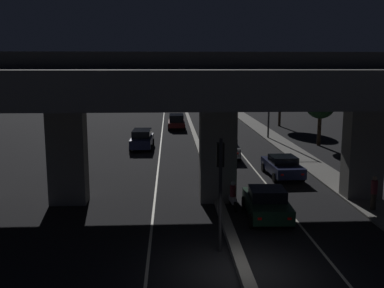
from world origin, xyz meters
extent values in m
plane|color=black|center=(0.00, 0.00, 0.00)|extent=(200.00, 200.00, 0.00)
cube|color=beige|center=(-3.48, 35.00, 0.00)|extent=(0.12, 126.00, 0.00)
cube|color=beige|center=(3.48, 35.00, 0.00)|extent=(0.12, 126.00, 0.00)
cube|color=gray|center=(0.00, 35.00, 0.13)|extent=(0.46, 126.00, 0.27)
cube|color=gray|center=(8.07, 28.00, 0.06)|extent=(2.07, 126.00, 0.13)
cube|color=gray|center=(-8.11, 8.95, 2.75)|extent=(1.96, 1.32, 5.51)
cube|color=gray|center=(8.11, 8.95, 2.75)|extent=(1.96, 1.32, 5.51)
cube|color=gray|center=(0.00, 8.95, 2.75)|extent=(1.96, 1.32, 5.51)
cube|color=gray|center=(0.00, 8.95, 6.36)|extent=(33.28, 11.37, 1.71)
cube|color=#333335|center=(0.00, 8.95, 7.66)|extent=(33.28, 0.40, 0.90)
cylinder|color=black|center=(-0.63, 2.02, 2.31)|extent=(0.14, 0.14, 4.62)
cube|color=black|center=(-0.63, 2.20, 3.94)|extent=(0.30, 0.28, 0.95)
sphere|color=black|center=(-0.63, 2.35, 4.24)|extent=(0.18, 0.18, 0.18)
sphere|color=yellow|center=(-0.63, 2.35, 3.94)|extent=(0.18, 0.18, 0.18)
sphere|color=black|center=(-0.63, 2.35, 3.65)|extent=(0.18, 0.18, 0.18)
cylinder|color=#2D2D30|center=(7.45, 29.92, 3.61)|extent=(0.18, 0.18, 7.22)
cylinder|color=#2D2D30|center=(6.38, 29.92, 7.07)|extent=(2.14, 0.10, 0.10)
ellipsoid|color=#F2B759|center=(5.31, 29.92, 6.97)|extent=(0.56, 0.32, 0.24)
cube|color=black|center=(2.09, 5.86, 0.68)|extent=(2.08, 4.28, 0.67)
cube|color=black|center=(2.09, 5.76, 1.28)|extent=(1.74, 1.75, 0.53)
cylinder|color=black|center=(1.23, 7.29, 0.35)|extent=(0.23, 0.70, 0.69)
cylinder|color=black|center=(3.08, 7.21, 0.35)|extent=(0.23, 0.70, 0.69)
cylinder|color=black|center=(1.11, 4.52, 0.35)|extent=(0.23, 0.70, 0.69)
cylinder|color=black|center=(2.95, 4.44, 0.35)|extent=(0.23, 0.70, 0.69)
cube|color=red|center=(1.34, 3.79, 0.71)|extent=(0.18, 0.04, 0.11)
cube|color=red|center=(2.66, 3.73, 0.71)|extent=(0.18, 0.04, 0.11)
cube|color=#141938|center=(4.96, 14.16, 0.64)|extent=(2.04, 4.51, 0.66)
cube|color=black|center=(4.96, 14.05, 1.21)|extent=(1.72, 1.84, 0.46)
cylinder|color=black|center=(3.98, 15.59, 0.31)|extent=(0.22, 0.63, 0.62)
cylinder|color=black|center=(5.81, 15.66, 0.31)|extent=(0.22, 0.63, 0.62)
cylinder|color=black|center=(4.10, 12.66, 0.31)|extent=(0.22, 0.63, 0.62)
cylinder|color=black|center=(5.93, 12.73, 0.31)|extent=(0.22, 0.63, 0.62)
cube|color=red|center=(4.39, 11.90, 0.68)|extent=(0.18, 0.04, 0.11)
cube|color=red|center=(5.70, 11.96, 0.68)|extent=(0.18, 0.04, 0.11)
cube|color=gray|center=(1.96, 20.71, 0.72)|extent=(1.96, 4.44, 0.76)
cube|color=black|center=(1.96, 20.60, 1.37)|extent=(1.67, 1.80, 0.54)
cylinder|color=black|center=(1.10, 22.18, 0.34)|extent=(0.22, 0.69, 0.68)
cylinder|color=black|center=(2.90, 22.14, 0.34)|extent=(0.22, 0.69, 0.68)
cylinder|color=black|center=(1.02, 19.28, 0.34)|extent=(0.22, 0.69, 0.68)
cylinder|color=black|center=(2.83, 19.23, 0.34)|extent=(0.22, 0.69, 0.68)
cube|color=red|center=(1.26, 18.52, 0.76)|extent=(0.18, 0.03, 0.11)
cube|color=red|center=(2.55, 18.48, 0.76)|extent=(0.18, 0.03, 0.11)
cube|color=gray|center=(1.76, 27.27, 0.63)|extent=(1.83, 4.03, 0.58)
cube|color=black|center=(1.76, 27.27, 1.28)|extent=(1.57, 2.43, 0.70)
cylinder|color=black|center=(0.96, 28.60, 0.34)|extent=(0.22, 0.69, 0.68)
cylinder|color=black|center=(2.63, 28.55, 0.34)|extent=(0.22, 0.69, 0.68)
cylinder|color=black|center=(0.88, 25.98, 0.34)|extent=(0.22, 0.69, 0.68)
cylinder|color=black|center=(2.55, 25.93, 0.34)|extent=(0.22, 0.69, 0.68)
cube|color=red|center=(1.10, 25.29, 0.66)|extent=(0.18, 0.04, 0.11)
cube|color=red|center=(2.29, 25.25, 0.66)|extent=(0.18, 0.04, 0.11)
cube|color=gold|center=(1.80, 33.12, 0.65)|extent=(1.77, 4.40, 0.66)
cube|color=black|center=(1.80, 33.12, 1.37)|extent=(1.54, 2.65, 0.78)
cylinder|color=black|center=(0.99, 34.58, 0.32)|extent=(0.21, 0.64, 0.64)
cylinder|color=black|center=(2.65, 34.56, 0.32)|extent=(0.21, 0.64, 0.64)
cylinder|color=black|center=(0.95, 31.69, 0.32)|extent=(0.21, 0.64, 0.64)
cylinder|color=black|center=(2.61, 31.67, 0.32)|extent=(0.21, 0.64, 0.64)
cube|color=red|center=(1.17, 30.93, 0.68)|extent=(0.18, 0.03, 0.11)
cube|color=red|center=(2.37, 30.92, 0.68)|extent=(0.18, 0.03, 0.11)
cube|color=#141938|center=(-5.11, 24.95, 0.72)|extent=(1.93, 4.81, 0.77)
cube|color=black|center=(-5.11, 24.95, 1.42)|extent=(1.66, 2.90, 0.63)
cylinder|color=black|center=(-4.27, 23.36, 0.33)|extent=(0.22, 0.67, 0.66)
cylinder|color=black|center=(-6.03, 23.40, 0.33)|extent=(0.22, 0.67, 0.66)
cylinder|color=black|center=(-4.19, 26.49, 0.33)|extent=(0.22, 0.67, 0.66)
cylinder|color=black|center=(-5.95, 26.54, 0.33)|extent=(0.22, 0.67, 0.66)
cube|color=white|center=(-4.41, 27.32, 0.60)|extent=(0.18, 0.03, 0.11)
cube|color=white|center=(-5.67, 27.36, 0.60)|extent=(0.18, 0.03, 0.11)
cube|color=#591414|center=(-1.81, 37.78, 0.64)|extent=(1.91, 4.26, 0.58)
cube|color=black|center=(-1.81, 37.67, 1.33)|extent=(1.67, 3.07, 0.80)
cylinder|color=black|center=(-0.91, 36.37, 0.35)|extent=(0.21, 0.70, 0.70)
cylinder|color=black|center=(-2.73, 36.39, 0.35)|extent=(0.21, 0.70, 0.70)
cylinder|color=black|center=(-0.88, 39.17, 0.35)|extent=(0.21, 0.70, 0.70)
cylinder|color=black|center=(-2.71, 39.19, 0.35)|extent=(0.21, 0.70, 0.70)
cube|color=white|center=(-1.14, 39.91, 0.55)|extent=(0.18, 0.03, 0.11)
cube|color=white|center=(-2.44, 39.92, 0.55)|extent=(0.18, 0.03, 0.11)
cylinder|color=black|center=(0.62, 8.15, 0.27)|extent=(0.12, 0.54, 0.54)
cylinder|color=black|center=(0.71, 6.88, 0.27)|extent=(0.14, 0.55, 0.54)
cube|color=silver|center=(0.66, 7.52, 0.49)|extent=(0.31, 0.98, 0.32)
cylinder|color=maroon|center=(0.66, 7.52, 0.94)|extent=(0.34, 0.34, 0.58)
sphere|color=silver|center=(0.66, 7.52, 1.35)|extent=(0.24, 0.24, 0.24)
cube|color=red|center=(0.71, 6.83, 0.49)|extent=(0.08, 0.04, 0.08)
cylinder|color=#2D261E|center=(7.77, 6.59, 0.54)|extent=(0.28, 0.28, 0.83)
cylinder|color=maroon|center=(7.77, 6.59, 1.30)|extent=(0.33, 0.33, 0.69)
sphere|color=tan|center=(7.77, 6.59, 1.76)|extent=(0.22, 0.22, 0.22)
cylinder|color=#2D2116|center=(11.36, 25.87, 1.44)|extent=(0.35, 0.35, 2.88)
sphere|color=black|center=(11.36, 25.87, 3.95)|extent=(2.84, 2.84, 2.84)
cylinder|color=#38281C|center=(10.97, 39.59, 1.98)|extent=(0.32, 0.32, 3.96)
sphere|color=black|center=(10.97, 39.59, 5.54)|extent=(4.20, 4.20, 4.20)
camera|label=1|loc=(-2.61, -15.01, 7.40)|focal=42.00mm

